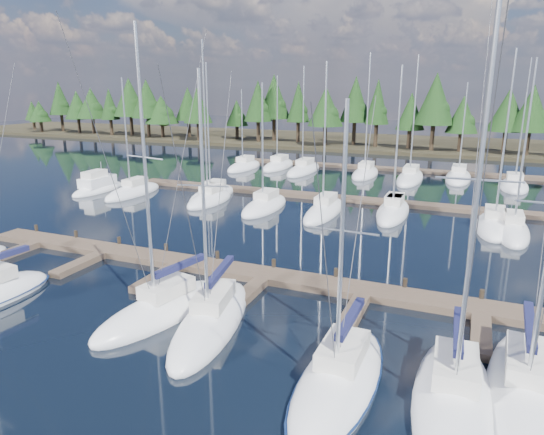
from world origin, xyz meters
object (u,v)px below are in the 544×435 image
at_px(front_sailboat_4, 339,380).
at_px(front_sailboat_5, 453,397).
at_px(front_sailboat_3, 212,320).
at_px(motor_yacht_left, 98,187).
at_px(front_sailboat_6, 524,392).
at_px(main_dock, 263,279).
at_px(front_sailboat_2, 162,310).

height_order(front_sailboat_4, front_sailboat_5, front_sailboat_5).
bearing_deg(front_sailboat_4, front_sailboat_5, 6.97).
height_order(front_sailboat_3, front_sailboat_5, front_sailboat_5).
xyz_separation_m(front_sailboat_3, motor_yacht_left, (-27.08, 22.46, 0.15)).
height_order(front_sailboat_4, front_sailboat_6, front_sailboat_6).
relative_size(main_dock, front_sailboat_4, 3.73).
bearing_deg(front_sailboat_6, motor_yacht_left, 150.59).
bearing_deg(motor_yacht_left, front_sailboat_4, -36.08).
xyz_separation_m(main_dock, motor_yacht_left, (-27.27, 16.59, 0.23)).
bearing_deg(front_sailboat_2, front_sailboat_5, -7.73).
xyz_separation_m(front_sailboat_4, front_sailboat_6, (6.63, 1.90, 0.02)).
relative_size(front_sailboat_4, motor_yacht_left, 1.52).
relative_size(front_sailboat_2, front_sailboat_4, 1.26).
bearing_deg(front_sailboat_2, main_dock, 62.24).
bearing_deg(front_sailboat_4, front_sailboat_2, 166.30).
relative_size(front_sailboat_6, motor_yacht_left, 1.80).
xyz_separation_m(front_sailboat_3, front_sailboat_5, (11.23, -1.90, 0.01)).
xyz_separation_m(front_sailboat_4, front_sailboat_5, (4.17, 0.51, 0.03)).
distance_m(main_dock, front_sailboat_2, 6.63).
xyz_separation_m(front_sailboat_5, front_sailboat_6, (2.46, 1.39, -0.01)).
relative_size(front_sailboat_5, front_sailboat_6, 1.11).
bearing_deg(motor_yacht_left, front_sailboat_5, -32.46).
distance_m(front_sailboat_3, front_sailboat_4, 7.45).
bearing_deg(front_sailboat_2, motor_yacht_left, 137.13).
xyz_separation_m(front_sailboat_3, front_sailboat_6, (13.68, -0.51, 0.00)).
distance_m(front_sailboat_5, front_sailboat_6, 2.82).
height_order(front_sailboat_5, motor_yacht_left, front_sailboat_5).
bearing_deg(front_sailboat_3, front_sailboat_4, -18.89).
bearing_deg(main_dock, front_sailboat_2, -117.76).
distance_m(front_sailboat_4, motor_yacht_left, 42.24).
bearing_deg(front_sailboat_3, front_sailboat_5, -9.62).
bearing_deg(main_dock, front_sailboat_6, -25.34).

